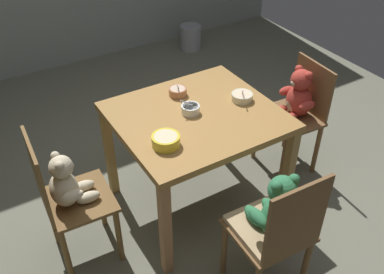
% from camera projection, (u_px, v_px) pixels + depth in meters
% --- Properties ---
extents(ground_plane, '(5.20, 5.20, 0.04)m').
position_uv_depth(ground_plane, '(196.00, 203.00, 3.10)').
color(ground_plane, '#6A6A59').
extents(dining_table, '(0.98, 0.88, 0.75)m').
position_uv_depth(dining_table, '(196.00, 126.00, 2.69)').
color(dining_table, olive).
rests_on(dining_table, ground_plane).
extents(teddy_chair_near_right, '(0.39, 0.44, 0.84)m').
position_uv_depth(teddy_chair_near_right, '(297.00, 103.00, 3.10)').
color(teddy_chair_near_right, brown).
rests_on(teddy_chair_near_right, ground_plane).
extents(teddy_chair_near_front, '(0.41, 0.39, 0.90)m').
position_uv_depth(teddy_chair_near_front, '(276.00, 220.00, 2.20)').
color(teddy_chair_near_front, brown).
rests_on(teddy_chair_near_front, ground_plane).
extents(teddy_chair_near_left, '(0.39, 0.41, 0.91)m').
position_uv_depth(teddy_chair_near_left, '(67.00, 191.00, 2.41)').
color(teddy_chair_near_left, brown).
rests_on(teddy_chair_near_left, ground_plane).
extents(porridge_bowl_cream_near_right, '(0.14, 0.14, 0.11)m').
position_uv_depth(porridge_bowl_cream_near_right, '(242.00, 97.00, 2.75)').
color(porridge_bowl_cream_near_right, beige).
rests_on(porridge_bowl_cream_near_right, dining_table).
extents(porridge_bowl_terracotta_far_center, '(0.12, 0.12, 0.11)m').
position_uv_depth(porridge_bowl_terracotta_far_center, '(178.00, 91.00, 2.79)').
color(porridge_bowl_terracotta_far_center, '#B4734E').
rests_on(porridge_bowl_terracotta_far_center, dining_table).
extents(porridge_bowl_white_center, '(0.12, 0.11, 0.11)m').
position_uv_depth(porridge_bowl_white_center, '(190.00, 109.00, 2.63)').
color(porridge_bowl_white_center, silver).
rests_on(porridge_bowl_white_center, dining_table).
extents(porridge_bowl_yellow_near_left, '(0.16, 0.16, 0.06)m').
position_uv_depth(porridge_bowl_yellow_near_left, '(166.00, 140.00, 2.37)').
color(porridge_bowl_yellow_near_left, yellow).
rests_on(porridge_bowl_yellow_near_left, dining_table).
extents(metal_pail, '(0.24, 0.24, 0.28)m').
position_uv_depth(metal_pail, '(191.00, 37.00, 4.99)').
color(metal_pail, '#93969B').
rests_on(metal_pail, ground_plane).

